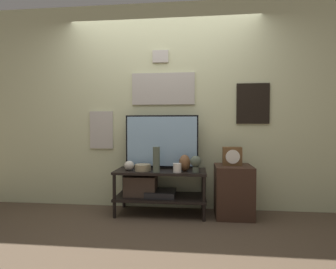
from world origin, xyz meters
TOP-DOWN VIEW (x-y plane):
  - ground_plane at (0.00, 0.00)m, footprint 12.00×12.00m
  - wall_back at (0.00, 0.56)m, footprint 6.40×0.08m
  - media_console at (-0.09, 0.28)m, footprint 1.11×0.47m
  - television at (0.00, 0.38)m, footprint 0.92×0.05m
  - vase_urn_stoneware at (0.30, 0.24)m, footprint 0.14×0.13m
  - vase_round_glass at (-0.38, 0.21)m, footprint 0.12×0.12m
  - vase_tall_ceramic at (-0.03, 0.10)m, footprint 0.08×0.08m
  - vase_wide_bowl at (-0.21, 0.20)m, footprint 0.20×0.20m
  - candle_jar at (0.21, 0.13)m, footprint 0.10×0.10m
  - decorative_bust at (0.43, 0.14)m, footprint 0.13×0.13m
  - side_table at (0.88, 0.29)m, footprint 0.44×0.45m
  - mantel_clock at (0.87, 0.30)m, footprint 0.22×0.11m

SIDE VIEW (x-z plane):
  - ground_plane at x=0.00m, z-range 0.00..0.00m
  - side_table at x=0.88m, z-range 0.00..0.61m
  - media_console at x=-0.09m, z-range 0.07..0.61m
  - vase_wide_bowl at x=-0.21m, z-range 0.54..0.62m
  - candle_jar at x=0.21m, z-range 0.54..0.65m
  - vase_round_glass at x=-0.38m, z-range 0.54..0.66m
  - vase_urn_stoneware at x=0.30m, z-range 0.54..0.74m
  - decorative_bust at x=0.43m, z-range 0.56..0.76m
  - vase_tall_ceramic at x=-0.03m, z-range 0.54..0.84m
  - mantel_clock at x=0.87m, z-range 0.61..0.83m
  - television at x=0.00m, z-range 0.55..1.23m
  - wall_back at x=0.00m, z-range 0.00..2.70m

